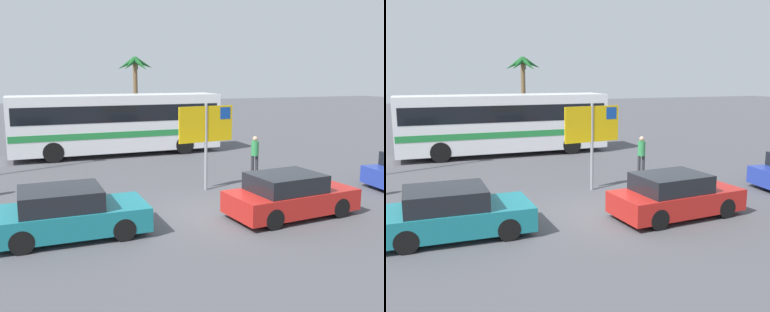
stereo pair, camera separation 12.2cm
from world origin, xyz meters
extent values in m
plane|color=#4C4C51|center=(0.00, 0.00, 0.00)|extent=(120.00, 120.00, 0.00)
cube|color=white|center=(-0.73, 11.28, 1.73)|extent=(10.90, 2.40, 2.90)
cube|color=black|center=(-0.73, 11.28, 2.28)|extent=(10.46, 2.42, 0.84)
cube|color=#23843D|center=(-0.73, 11.28, 1.22)|extent=(10.79, 2.42, 0.32)
cylinder|color=black|center=(2.65, 12.35, 0.50)|extent=(1.00, 0.28, 1.00)
cylinder|color=black|center=(2.65, 10.20, 0.50)|extent=(1.00, 0.28, 1.00)
cylinder|color=black|center=(-4.11, 12.35, 0.50)|extent=(1.00, 0.28, 1.00)
cylinder|color=black|center=(-4.11, 10.20, 0.50)|extent=(1.00, 0.28, 1.00)
cylinder|color=gray|center=(0.75, 2.76, 1.60)|extent=(0.11, 0.11, 3.20)
cube|color=yellow|center=(0.75, 2.76, 2.45)|extent=(2.19, 0.33, 1.30)
cube|color=#1447A8|center=(1.55, 2.86, 2.82)|extent=(0.45, 0.12, 0.44)
cylinder|color=black|center=(7.29, 1.05, 0.30)|extent=(0.61, 0.21, 0.60)
cube|color=#19757F|center=(-4.45, -0.40, 0.48)|extent=(3.98, 1.85, 0.64)
cube|color=black|center=(-4.69, -0.40, 1.06)|extent=(2.07, 1.70, 0.52)
cylinder|color=black|center=(-3.22, 0.45, 0.30)|extent=(0.60, 0.16, 0.60)
cylinder|color=black|center=(-3.22, -1.25, 0.30)|extent=(0.60, 0.16, 0.60)
cylinder|color=black|center=(-5.68, 0.45, 0.30)|extent=(0.60, 0.16, 0.60)
cylinder|color=black|center=(-5.69, -1.25, 0.30)|extent=(0.60, 0.16, 0.60)
cube|color=red|center=(1.94, -1.03, 0.48)|extent=(4.06, 2.09, 0.64)
cube|color=black|center=(1.70, -1.05, 1.06)|extent=(2.17, 1.78, 0.52)
cylinder|color=black|center=(3.08, -0.12, 0.30)|extent=(0.61, 0.21, 0.60)
cylinder|color=black|center=(3.22, -1.72, 0.30)|extent=(0.61, 0.21, 0.60)
cylinder|color=black|center=(0.65, -0.34, 0.30)|extent=(0.61, 0.21, 0.60)
cylinder|color=black|center=(0.80, -1.93, 0.30)|extent=(0.61, 0.21, 0.60)
cylinder|color=#2D2D33|center=(3.70, 4.55, 0.40)|extent=(0.13, 0.13, 0.79)
cylinder|color=#2D2D33|center=(3.86, 4.48, 0.40)|extent=(0.13, 0.13, 0.79)
cylinder|color=#338E4C|center=(3.78, 4.52, 1.10)|extent=(0.32, 0.32, 0.63)
sphere|color=tan|center=(3.78, 4.52, 1.52)|extent=(0.21, 0.21, 0.21)
cylinder|color=brown|center=(2.44, 19.80, 2.54)|extent=(0.32, 0.32, 5.09)
cone|color=#195623|center=(3.11, 19.90, 4.99)|extent=(1.58, 0.67, 1.00)
cone|color=#195623|center=(2.71, 20.38, 4.92)|extent=(1.02, 1.54, 1.12)
cone|color=#195623|center=(1.91, 20.18, 4.95)|extent=(1.49, 1.24, 1.07)
cone|color=#195623|center=(1.98, 19.35, 4.93)|extent=(1.39, 1.36, 1.09)
cone|color=#195623|center=(2.71, 19.22, 4.92)|extent=(1.02, 1.54, 1.12)
camera|label=1|loc=(-5.56, -12.04, 4.22)|focal=41.76mm
camera|label=2|loc=(-5.44, -12.09, 4.22)|focal=41.76mm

